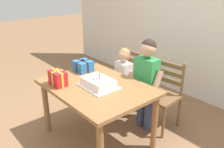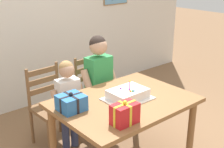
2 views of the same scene
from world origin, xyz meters
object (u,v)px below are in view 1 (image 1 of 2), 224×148
at_px(birthday_cake, 98,83).
at_px(chair_left, 130,81).
at_px(gift_box_red_large, 83,66).
at_px(dining_table, 97,93).
at_px(child_younger, 123,76).
at_px(child_older, 146,76).
at_px(gift_box_beside_cake, 58,78).
at_px(chair_right, 163,95).

bearing_deg(birthday_cake, chair_left, 112.61).
relative_size(gift_box_red_large, chair_left, 0.25).
relative_size(dining_table, child_younger, 1.26).
height_order(dining_table, gift_box_red_large, gift_box_red_large).
relative_size(dining_table, chair_left, 1.43).
bearing_deg(gift_box_red_large, child_older, 35.34).
xyz_separation_m(dining_table, child_younger, (-0.23, 0.65, -0.02)).
relative_size(gift_box_beside_cake, child_younger, 0.22).
bearing_deg(gift_box_beside_cake, birthday_cake, 43.82).
bearing_deg(chair_left, gift_box_red_large, -104.03).
bearing_deg(child_older, child_younger, 179.94).
distance_m(gift_box_beside_cake, child_younger, 1.01).
height_order(gift_box_beside_cake, child_older, child_older).
bearing_deg(dining_table, chair_left, 110.34).
bearing_deg(birthday_cake, child_younger, 112.39).
relative_size(dining_table, gift_box_red_large, 5.71).
relative_size(gift_box_beside_cake, chair_left, 0.25).
distance_m(gift_box_beside_cake, chair_left, 1.26).
xyz_separation_m(gift_box_red_large, chair_right, (0.81, 0.71, -0.36)).
height_order(dining_table, chair_right, chair_right).
bearing_deg(chair_right, birthday_cake, -107.33).
bearing_deg(child_younger, dining_table, -70.67).
bearing_deg(chair_left, gift_box_beside_cake, -88.98).
bearing_deg(birthday_cake, dining_table, 168.88).
xyz_separation_m(gift_box_red_large, child_older, (0.70, 0.49, -0.07)).
relative_size(chair_left, child_younger, 0.88).
bearing_deg(birthday_cake, chair_right, 72.67).
xyz_separation_m(gift_box_beside_cake, child_younger, (0.07, 0.98, -0.21)).
relative_size(dining_table, chair_right, 1.43).
height_order(birthday_cake, child_older, child_older).
bearing_deg(chair_right, gift_box_beside_cake, -117.10).
bearing_deg(gift_box_red_large, dining_table, -16.88).
bearing_deg(child_older, chair_left, 157.20).
height_order(chair_right, child_younger, child_younger).
bearing_deg(child_younger, gift_box_beside_cake, -94.21).
distance_m(chair_left, child_older, 0.63).
height_order(gift_box_beside_cake, chair_right, gift_box_beside_cake).
relative_size(chair_left, chair_right, 1.00).
relative_size(dining_table, birthday_cake, 2.98).
bearing_deg(gift_box_red_large, birthday_cake, -16.43).
bearing_deg(chair_right, child_older, -118.05).
relative_size(birthday_cake, gift_box_red_large, 1.92).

